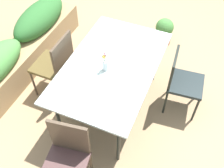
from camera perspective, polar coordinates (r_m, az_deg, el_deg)
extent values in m
plane|color=#9E7F5B|center=(3.63, 0.32, -3.91)|extent=(12.00, 12.00, 0.00)
cube|color=#B2C6C1|center=(3.01, 0.00, 4.05)|extent=(1.63, 1.00, 0.03)
cube|color=#232823|center=(3.03, 0.00, 3.72)|extent=(1.60, 0.98, 0.02)
cylinder|color=#232823|center=(2.86, 1.43, -12.63)|extent=(0.04, 0.04, 0.76)
cylinder|color=#232823|center=(3.68, 9.47, 5.01)|extent=(0.04, 0.04, 0.76)
cylinder|color=#232823|center=(3.07, -11.45, -7.69)|extent=(0.04, 0.04, 0.76)
cylinder|color=#232823|center=(3.84, -1.05, 8.03)|extent=(0.04, 0.04, 0.76)
cube|color=black|center=(3.38, 15.74, 0.10)|extent=(0.46, 0.46, 0.04)
cube|color=black|center=(3.22, 13.16, 3.39)|extent=(0.40, 0.07, 0.41)
cylinder|color=black|center=(3.69, 18.24, -0.79)|extent=(0.03, 0.03, 0.43)
cylinder|color=black|center=(3.45, 17.65, -5.37)|extent=(0.03, 0.03, 0.43)
cylinder|color=black|center=(3.67, 12.51, 0.56)|extent=(0.03, 0.03, 0.43)
cylinder|color=black|center=(3.42, 11.48, -3.95)|extent=(0.03, 0.03, 0.43)
cube|color=#503534|center=(2.71, -10.08, -17.26)|extent=(0.47, 0.47, 0.04)
cube|color=#4C3D2D|center=(2.57, -9.23, -11.39)|extent=(0.09, 0.39, 0.45)
cylinder|color=#4C3D2D|center=(2.94, -4.58, -16.84)|extent=(0.03, 0.03, 0.43)
cylinder|color=#4C3D2D|center=(3.03, -11.57, -14.95)|extent=(0.03, 0.03, 0.43)
cube|color=brown|center=(3.52, -12.94, 4.02)|extent=(0.45, 0.45, 0.04)
cube|color=#4C3D2D|center=(3.26, -10.57, 6.09)|extent=(0.43, 0.03, 0.47)
cylinder|color=#4C3D2D|center=(3.69, -16.61, 0.09)|extent=(0.03, 0.03, 0.47)
cylinder|color=#4C3D2D|center=(3.89, -13.29, 4.25)|extent=(0.03, 0.03, 0.47)
cylinder|color=#4C3D2D|center=(3.50, -11.21, -1.89)|extent=(0.03, 0.03, 0.47)
cylinder|color=#4C3D2D|center=(3.71, -8.03, 2.58)|extent=(0.03, 0.03, 0.47)
cylinder|color=silver|center=(2.90, -1.47, 4.08)|extent=(0.06, 0.06, 0.13)
cylinder|color=#387233|center=(2.84, -1.73, 5.12)|extent=(0.01, 0.01, 0.11)
sphere|color=#EFCC4C|center=(2.80, -1.76, 5.95)|extent=(0.04, 0.04, 0.04)
cylinder|color=#387233|center=(2.83, -1.66, 5.60)|extent=(0.01, 0.01, 0.16)
sphere|color=pink|center=(2.78, -1.70, 6.80)|extent=(0.02, 0.02, 0.02)
cylinder|color=#387233|center=(2.83, -1.40, 5.31)|extent=(0.01, 0.00, 0.14)
sphere|color=pink|center=(2.78, -1.43, 6.37)|extent=(0.03, 0.03, 0.03)
cube|color=#9E7F56|center=(4.15, -18.79, 5.55)|extent=(2.52, 0.51, 0.42)
ellipsoid|color=#2D662D|center=(4.28, -15.48, 13.65)|extent=(1.13, 0.46, 0.40)
cylinder|color=#9E6047|center=(4.54, 10.95, 9.84)|extent=(0.26, 0.26, 0.19)
sphere|color=#47843D|center=(4.41, 11.36, 11.98)|extent=(0.29, 0.29, 0.29)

